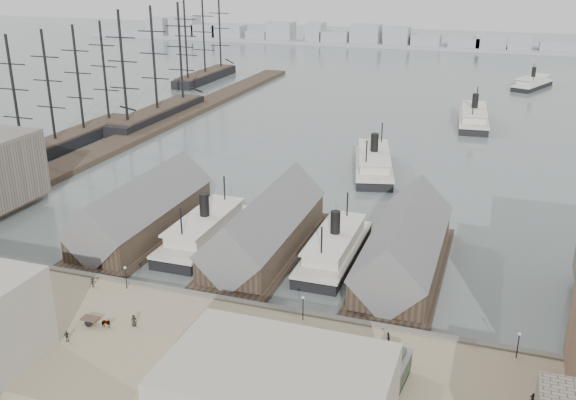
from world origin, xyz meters
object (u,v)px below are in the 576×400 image
at_px(horse_cart_center, 100,322).
at_px(horse_cart_right, 271,387).
at_px(ferry_docked_west, 205,230).
at_px(tram, 394,377).

xyz_separation_m(horse_cart_center, horse_cart_right, (28.85, -6.25, 0.06)).
height_order(ferry_docked_west, horse_cart_center, ferry_docked_west).
bearing_deg(ferry_docked_west, horse_cart_center, -88.91).
height_order(horse_cart_center, horse_cart_right, horse_cart_right).
bearing_deg(tram, horse_cart_right, -152.57).
relative_size(tram, horse_cart_center, 2.02).
xyz_separation_m(ferry_docked_west, tram, (43.58, -37.03, 1.25)).
bearing_deg(horse_cart_right, horse_cart_center, 67.18).
xyz_separation_m(ferry_docked_west, horse_cart_right, (29.54, -42.64, 0.36)).
relative_size(ferry_docked_west, horse_cart_center, 6.17).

